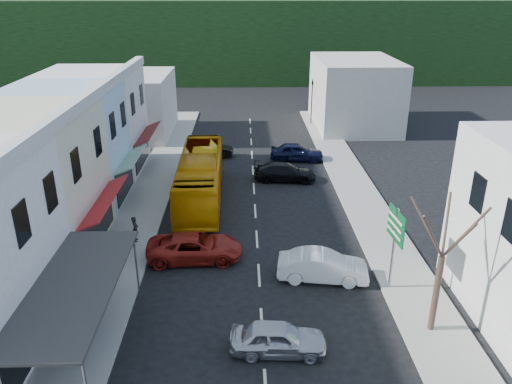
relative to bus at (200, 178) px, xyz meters
name	(u,v)px	position (x,y,z in m)	size (l,w,h in m)	color
ground	(259,275)	(3.77, -10.14, -1.55)	(120.00, 120.00, 0.00)	black
sidewalk_left	(148,199)	(-3.73, -0.14, -1.48)	(3.00, 52.00, 0.15)	gray
sidewalk_right	(360,197)	(11.27, -0.14, -1.48)	(3.00, 52.00, 0.15)	gray
shopfront_row	(40,172)	(-8.72, -5.14, 2.45)	(8.25, 30.00, 8.00)	beige
distant_block_left	(130,105)	(-8.23, 16.86, 1.45)	(8.00, 10.00, 6.00)	#B7B2A8
distant_block_right	(354,93)	(14.77, 19.86, 1.95)	(8.00, 12.00, 7.00)	#B7B2A8
hillside	(238,32)	(2.32, 54.95, 5.18)	(80.00, 26.00, 14.00)	black
bus	(200,178)	(0.00, 0.00, 0.00)	(2.50, 11.60, 3.10)	orange
car_silver	(278,338)	(4.37, -16.03, -0.85)	(1.80, 4.40, 1.40)	silver
car_white	(323,267)	(7.00, -10.62, -0.85)	(1.80, 4.40, 1.40)	white
car_red	(195,248)	(0.32, -8.40, -0.85)	(1.90, 4.60, 1.40)	maroon
car_black_near	(285,172)	(6.19, 3.47, -0.85)	(1.84, 4.50, 1.40)	black
car_navy_mid	(297,153)	(7.59, 8.22, -0.85)	(1.80, 4.40, 1.40)	black
car_black_far	(210,149)	(0.11, 9.46, -0.85)	(1.80, 4.40, 1.40)	black
pedestrian_left	(135,227)	(-3.29, -6.44, -0.55)	(0.60, 0.40, 1.70)	black
direction_sign	(393,250)	(10.17, -11.61, 0.64)	(0.39, 1.99, 4.39)	#075122
street_tree	(442,257)	(11.09, -14.89, 2.15)	(2.96, 2.96, 7.40)	#37271E
traffic_signal	(312,102)	(10.37, 20.35, 0.86)	(0.83, 1.08, 4.83)	black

